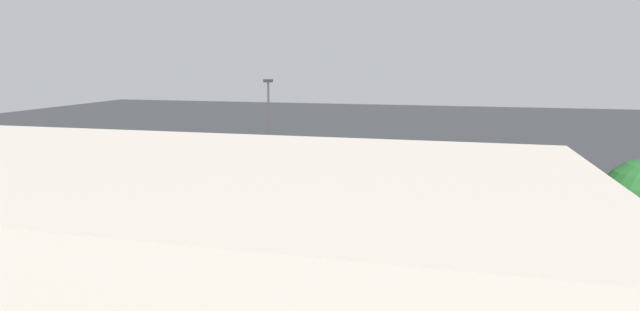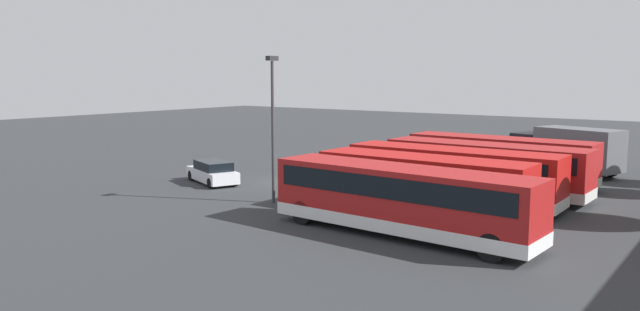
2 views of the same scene
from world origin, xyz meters
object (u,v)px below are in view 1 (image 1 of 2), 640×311
Objects in this scene: bus_single_deck_near_end at (426,190)px; bus_single_deck_fifth at (194,181)px; bus_single_deck_third at (308,184)px; bus_single_deck_second at (361,189)px; box_truck_blue at (563,207)px; bus_single_deck_fourth at (252,181)px; waste_bin_yellow at (489,177)px; lamp_post_tall at (269,121)px; car_hatchback_silver at (318,155)px; car_small_green at (395,168)px.

bus_single_deck_near_end and bus_single_deck_fifth have the same top height.
bus_single_deck_second is at bearing 172.03° from bus_single_deck_third.
bus_single_deck_second is at bearing -8.68° from box_truck_blue.
box_truck_blue is (-17.98, 2.03, 0.09)m from bus_single_deck_fourth.
lamp_post_tall is at bearing 7.80° from waste_bin_yellow.
bus_single_deck_near_end is 1.47× the size of box_truck_blue.
bus_single_deck_third is 2.34× the size of car_hatchback_silver.
box_truck_blue reaches higher than bus_single_deck_fourth.
bus_single_deck_third is 14.44m from box_truck_blue.
car_small_green is at bearing -74.58° from bus_single_deck_near_end.
bus_single_deck_third is 15.19m from car_hatchback_silver.
box_truck_blue is (-21.57, 1.17, 0.08)m from bus_single_deck_fifth.
bus_single_deck_near_end is 1.49× the size of lamp_post_tall.
bus_single_deck_fifth is at bearing 30.54° from waste_bin_yellow.
waste_bin_yellow is (-4.36, -10.08, -1.15)m from bus_single_deck_near_end.
bus_single_deck_second is 11.13m from car_small_green.
bus_single_deck_third is at bearing -8.51° from box_truck_blue.
bus_single_deck_fourth is at bearing 101.57° from lamp_post_tall.
waste_bin_yellow is (-11.58, -10.17, -1.15)m from bus_single_deck_third.
lamp_post_tall reaches higher than bus_single_deck_fifth.
car_small_green is 10.76m from lamp_post_tall.
bus_single_deck_second is 1.48× the size of lamp_post_tall.
waste_bin_yellow is at bearing -127.60° from bus_single_deck_second.
car_hatchback_silver is at bearing -55.09° from bus_single_deck_near_end.
bus_single_deck_near_end is at bearing -171.68° from bus_single_deck_second.
bus_single_deck_fifth is at bearing 2.63° from bus_single_deck_second.
car_small_green is 7.27m from waste_bin_yellow.
bus_single_deck_third is 2.47× the size of car_small_green.
waste_bin_yellow is (2.70, -12.31, -1.23)m from box_truck_blue.
car_small_green is at bearing 150.06° from car_hatchback_silver.
car_hatchback_silver is (-4.21, -15.81, -0.92)m from bus_single_deck_fifth.
bus_single_deck_fifth is 2.62× the size of car_small_green.
box_truck_blue reaches higher than bus_single_deck_third.
bus_single_deck_fifth is 12.74× the size of waste_bin_yellow.
bus_single_deck_second is (3.83, 0.56, 0.00)m from bus_single_deck_near_end.
bus_single_deck_fifth is 1.53× the size of box_truck_blue.
waste_bin_yellow is at bearing -172.20° from lamp_post_tall.
bus_single_deck_fourth is (3.71, 0.11, -0.00)m from bus_single_deck_third.
box_truck_blue reaches higher than car_small_green.
bus_single_deck_near_end is at bearing -179.31° from bus_single_deck_third.
box_truck_blue is (-10.89, 1.66, 0.08)m from bus_single_deck_second.
bus_single_deck_fifth is 1.55× the size of lamp_post_tall.
bus_single_deck_fourth reaches higher than car_hatchback_silver.
bus_single_deck_third is 15.45m from waste_bin_yellow.
bus_single_deck_third is at bearing 0.69° from bus_single_deck_near_end.
lamp_post_tall reaches higher than car_small_green.
bus_single_deck_fifth is (3.58, 0.86, 0.00)m from bus_single_deck_fourth.
car_hatchback_silver is at bearing -104.90° from bus_single_deck_fifth.
car_hatchback_silver is at bearing -17.70° from waste_bin_yellow.
box_truck_blue is (-14.28, 2.14, 0.08)m from bus_single_deck_third.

